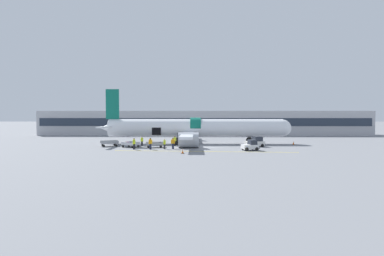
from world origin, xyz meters
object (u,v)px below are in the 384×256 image
baggage_tug_lead (255,142)px  baggage_cart_empty (110,143)px  baggage_cart_queued (131,145)px  ground_crew_driver (173,143)px  baggage_cart_loading (156,145)px  ground_crew_supervisor (134,143)px  ground_crew_marshal (165,144)px  ground_crew_loader_a (150,143)px  ground_crew_helper (175,141)px  baggage_tug_mid (251,146)px  ground_crew_loader_b (142,141)px  airplane (193,129)px

baggage_tug_lead → baggage_cart_empty: size_ratio=0.93×
baggage_cart_queued → ground_crew_driver: size_ratio=2.05×
baggage_cart_loading → ground_crew_driver: bearing=-36.2°
baggage_tug_lead → ground_crew_supervisor: size_ratio=2.00×
ground_crew_supervisor → ground_crew_marshal: ground_crew_supervisor is taller
baggage_tug_lead → ground_crew_loader_a: ground_crew_loader_a is taller
baggage_cart_empty → ground_crew_driver: size_ratio=2.10×
ground_crew_loader_a → ground_crew_driver: (3.53, 0.68, -0.00)m
baggage_cart_queued → ground_crew_marshal: size_ratio=2.30×
baggage_tug_lead → baggage_cart_queued: 21.42m
ground_crew_helper → ground_crew_supervisor: bearing=-135.7°
ground_crew_marshal → baggage_tug_mid: bearing=-6.4°
ground_crew_supervisor → baggage_cart_loading: bearing=45.0°
baggage_cart_queued → ground_crew_helper: ground_crew_helper is taller
ground_crew_loader_b → ground_crew_driver: 7.79m
baggage_cart_empty → ground_crew_driver: 12.15m
baggage_cart_queued → ground_crew_helper: (7.30, 2.85, 0.46)m
ground_crew_loader_b → baggage_cart_loading: bearing=-44.3°
baggage_tug_lead → ground_crew_driver: bearing=-164.2°
airplane → baggage_tug_lead: size_ratio=10.23×
ground_crew_loader_b → ground_crew_helper: size_ratio=0.95×
ground_crew_loader_a → baggage_tug_mid: bearing=-3.5°
baggage_tug_mid → ground_crew_supervisor: ground_crew_supervisor is taller
baggage_cart_queued → ground_crew_driver: 7.76m
baggage_tug_lead → ground_crew_helper: size_ratio=2.07×
ground_crew_driver → ground_crew_helper: (-0.07, 5.22, -0.06)m
ground_crew_loader_a → ground_crew_driver: bearing=10.9°
baggage_tug_lead → baggage_cart_loading: size_ratio=0.92×
baggage_tug_lead → ground_crew_driver: size_ratio=1.95×
ground_crew_loader_a → ground_crew_helper: size_ratio=1.06×
baggage_cart_loading → ground_crew_loader_a: (-0.39, -2.98, 0.52)m
ground_crew_driver → baggage_tug_mid: bearing=-7.6°
baggage_tug_lead → ground_crew_supervisor: bearing=-166.9°
baggage_cart_empty → ground_crew_driver: ground_crew_driver is taller
baggage_cart_empty → ground_crew_marshal: bearing=-22.1°
baggage_cart_loading → baggage_tug_lead: bearing=5.6°
baggage_cart_loading → ground_crew_supervisor: (-3.01, -3.01, 0.50)m
airplane → ground_crew_loader_a: bearing=-123.1°
baggage_cart_queued → ground_crew_loader_b: (1.42, 2.67, 0.41)m
baggage_tug_mid → ground_crew_helper: (-12.25, 6.85, 0.23)m
airplane → ground_crew_helper: 5.72m
baggage_tug_mid → baggage_cart_queued: 19.96m
ground_crew_helper → ground_crew_loader_b: bearing=-178.2°
baggage_cart_empty → ground_crew_loader_a: size_ratio=2.09×
ground_crew_driver → ground_crew_marshal: size_ratio=1.12×
baggage_tug_lead → ground_crew_helper: (-14.06, 1.26, 0.16)m
ground_crew_marshal → ground_crew_helper: bearing=76.6°
ground_crew_supervisor → baggage_tug_lead: bearing=13.1°
baggage_cart_loading → ground_crew_loader_a: 3.05m
ground_crew_loader_b → ground_crew_helper: 5.88m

